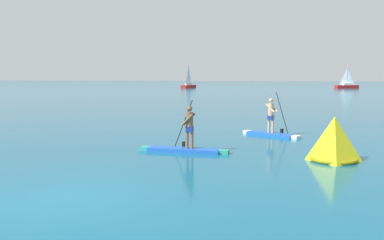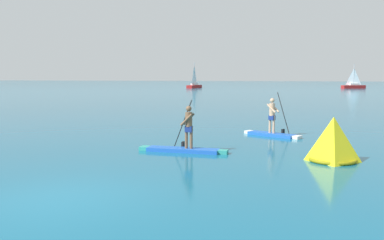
{
  "view_description": "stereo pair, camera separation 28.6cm",
  "coord_description": "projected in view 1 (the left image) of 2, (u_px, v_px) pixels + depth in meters",
  "views": [
    {
      "loc": [
        5.01,
        -8.32,
        2.83
      ],
      "look_at": [
        1.1,
        8.28,
        1.02
      ],
      "focal_mm": 38.76,
      "sensor_mm": 36.0,
      "label": 1
    },
    {
      "loc": [
        5.28,
        -8.25,
        2.83
      ],
      "look_at": [
        1.1,
        8.28,
        1.02
      ],
      "focal_mm": 38.76,
      "sensor_mm": 36.0,
      "label": 2
    }
  ],
  "objects": [
    {
      "name": "sailboat_left_horizon",
      "position": [
        189.0,
        85.0,
        97.49
      ],
      "size": [
        2.33,
        6.4,
        6.11
      ],
      "rotation": [
        0.0,
        0.0,
        4.56
      ],
      "color": "#A51E1E",
      "rests_on": "ground"
    },
    {
      "name": "paddleboarder_far_right",
      "position": [
        271.0,
        128.0,
        19.69
      ],
      "size": [
        2.79,
        1.81,
        2.07
      ],
      "rotation": [
        0.0,
        0.0,
        -0.5
      ],
      "color": "blue",
      "rests_on": "ground"
    },
    {
      "name": "ground",
      "position": [
        63.0,
        200.0,
        9.49
      ],
      "size": [
        440.0,
        440.0,
        0.0
      ],
      "primitive_type": "plane",
      "color": "#145B7A"
    },
    {
      "name": "race_marker_buoy",
      "position": [
        334.0,
        141.0,
        13.82
      ],
      "size": [
        1.57,
        1.57,
        1.49
      ],
      "color": "yellow",
      "rests_on": "ground"
    },
    {
      "name": "paddleboarder_mid_center",
      "position": [
        185.0,
        143.0,
        15.49
      ],
      "size": [
        3.41,
        0.84,
        1.93
      ],
      "rotation": [
        0.0,
        0.0,
        3.12
      ],
      "color": "blue",
      "rests_on": "ground"
    },
    {
      "name": "sailboat_right_horizon",
      "position": [
        347.0,
        85.0,
        94.04
      ],
      "size": [
        5.55,
        3.93,
        5.42
      ],
      "rotation": [
        0.0,
        0.0,
        3.66
      ],
      "color": "#A51E1E",
      "rests_on": "ground"
    }
  ]
}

